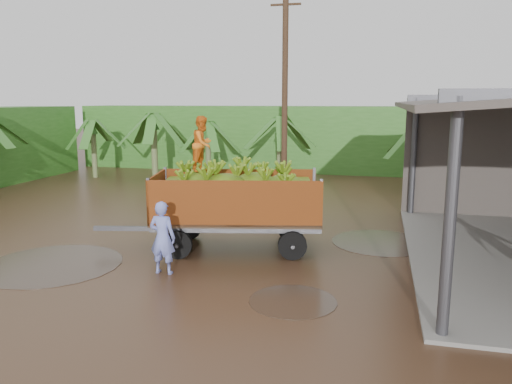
# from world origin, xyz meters

# --- Properties ---
(ground) EXTENTS (100.00, 100.00, 0.00)m
(ground) POSITION_xyz_m (0.00, 0.00, 0.00)
(ground) COLOR black
(ground) RESTS_ON ground
(hedge_north) EXTENTS (22.00, 3.00, 3.60)m
(hedge_north) POSITION_xyz_m (-2.00, 16.00, 1.80)
(hedge_north) COLOR #2D661E
(hedge_north) RESTS_ON ground
(banana_trailer) EXTENTS (6.14, 2.97, 3.52)m
(banana_trailer) POSITION_xyz_m (0.52, 0.44, 1.32)
(banana_trailer) COLOR #A04916
(banana_trailer) RESTS_ON ground
(man_blue) EXTENTS (0.63, 0.43, 1.70)m
(man_blue) POSITION_xyz_m (-0.57, -1.86, 0.85)
(man_blue) COLOR #7683D8
(man_blue) RESTS_ON ground
(utility_pole) EXTENTS (1.20, 0.24, 8.21)m
(utility_pole) POSITION_xyz_m (0.38, 8.02, 4.16)
(utility_pole) COLOR #47301E
(utility_pole) RESTS_ON ground
(banana_plants) EXTENTS (24.06, 20.10, 4.29)m
(banana_plants) POSITION_xyz_m (-6.95, 4.60, 1.78)
(banana_plants) COLOR #2D661E
(banana_plants) RESTS_ON ground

